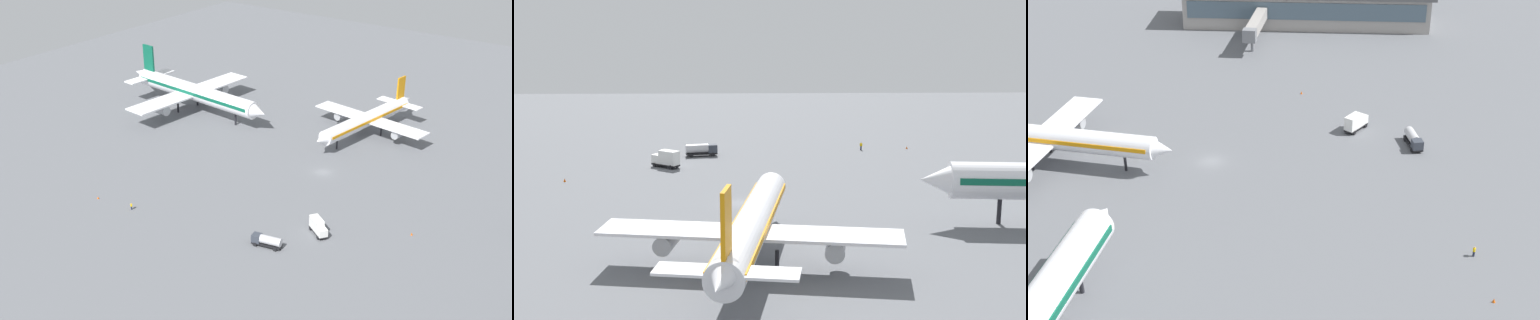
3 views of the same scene
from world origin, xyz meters
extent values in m
plane|color=slate|center=(0.00, 0.00, 0.00)|extent=(288.00, 288.00, 0.00)
cylinder|color=white|center=(27.03, 2.21, 4.88)|extent=(37.14, 9.49, 4.06)
cone|color=white|center=(7.55, 5.12, 4.88)|extent=(4.59, 4.42, 3.86)
cone|color=white|center=(46.50, -0.71, 5.49)|extent=(5.51, 3.97, 3.25)
cube|color=orange|center=(27.03, 2.21, 5.18)|extent=(35.69, 9.35, 0.73)
cube|color=white|center=(28.85, 1.93, 4.47)|extent=(11.04, 35.59, 0.37)
cylinder|color=#A5A8AD|center=(27.40, -7.79, 3.05)|extent=(5.08, 2.92, 2.24)
cylinder|color=#A5A8AD|center=(30.31, 11.65, 3.05)|extent=(5.08, 2.92, 2.24)
cube|color=white|center=(43.47, -0.26, 5.28)|extent=(5.35, 14.37, 0.29)
cube|color=orange|center=(43.47, -0.26, 10.16)|extent=(3.57, 0.96, 6.50)
cylinder|color=black|center=(14.24, 4.12, 1.42)|extent=(0.49, 0.49, 2.84)
cylinder|color=black|center=(29.47, -1.45, 1.42)|extent=(0.49, 0.49, 2.84)
cylinder|color=black|center=(30.43, 4.98, 1.42)|extent=(0.49, 0.49, 2.84)
cone|color=white|center=(11.02, 28.18, 6.20)|extent=(5.36, 5.59, 4.91)
cylinder|color=black|center=(11.80, 36.75, 1.81)|extent=(0.62, 0.62, 3.62)
cube|color=black|center=(-36.14, -8.05, 0.55)|extent=(3.13, 6.55, 0.30)
cube|color=#333842|center=(-36.59, -5.85, 1.50)|extent=(2.22, 2.15, 1.60)
cube|color=#3F596B|center=(-36.75, -5.05, 1.82)|extent=(1.58, 0.40, 0.90)
cylinder|color=#B7B7BC|center=(-35.96, -8.93, 1.60)|extent=(2.67, 4.77, 1.80)
cylinder|color=black|center=(-37.51, -6.08, 0.40)|extent=(0.46, 0.84, 0.80)
cylinder|color=black|center=(-35.65, -5.70, 0.40)|extent=(0.46, 0.84, 0.80)
cylinder|color=black|center=(-36.62, -10.40, 0.40)|extent=(0.46, 0.84, 0.80)
cylinder|color=black|center=(-34.76, -10.02, 0.40)|extent=(0.46, 0.84, 0.80)
cube|color=black|center=(-25.82, -14.14, 0.55)|extent=(4.77, 5.68, 0.30)
cube|color=white|center=(-26.91, -15.69, 1.50)|extent=(2.59, 2.56, 1.60)
cube|color=#3F596B|center=(-27.37, -16.36, 1.82)|extent=(1.35, 0.98, 0.90)
cube|color=white|center=(-25.30, -13.40, 2.00)|extent=(3.74, 4.20, 2.60)
cylinder|color=black|center=(-26.17, -16.29, 0.40)|extent=(0.71, 0.83, 0.80)
cylinder|color=black|center=(-27.72, -15.20, 0.40)|extent=(0.71, 0.83, 0.80)
cylinder|color=black|center=(-23.91, -13.08, 0.40)|extent=(0.71, 0.83, 0.80)
cylinder|color=black|center=(-25.47, -11.99, 0.40)|extent=(0.71, 0.83, 0.80)
cylinder|color=#1E2338|center=(-41.62, 25.35, 0.42)|extent=(0.36, 0.36, 0.85)
cylinder|color=yellow|center=(-41.62, 25.35, 1.15)|extent=(0.43, 0.43, 0.60)
sphere|color=tan|center=(-41.62, 25.35, 1.56)|extent=(0.22, 0.22, 0.22)
cylinder|color=yellow|center=(-41.66, 25.11, 1.15)|extent=(0.10, 0.10, 0.54)
cylinder|color=yellow|center=(-41.59, 25.59, 1.15)|extent=(0.10, 0.10, 0.54)
cone|color=#EA590C|center=(-14.68, -30.38, 0.30)|extent=(0.44, 0.44, 0.60)
cone|color=#EA590C|center=(-42.62, 35.33, 0.30)|extent=(0.44, 0.44, 0.60)
camera|label=1|loc=(-129.99, -73.28, 74.26)|focal=46.28mm
camera|label=2|loc=(108.34, 2.17, 29.94)|focal=50.79mm
camera|label=3|loc=(-19.80, 110.38, 62.17)|focal=50.65mm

